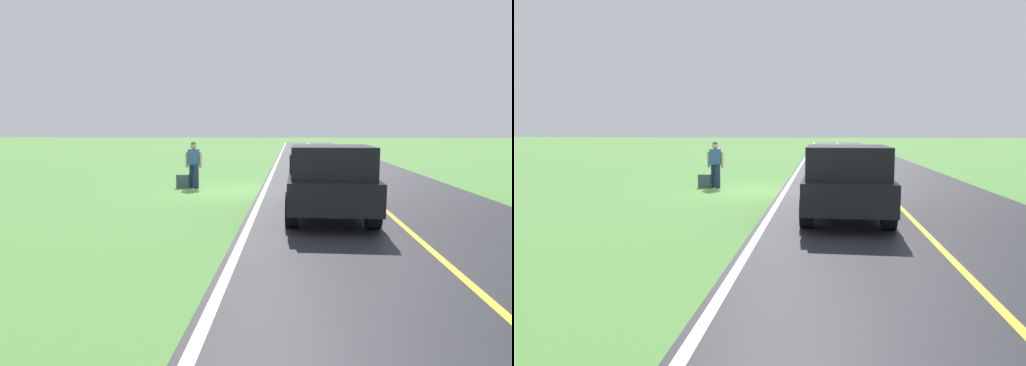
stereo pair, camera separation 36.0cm
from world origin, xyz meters
The scene contains 7 objects.
ground_plane centered at (0.00, 0.00, 0.00)m, with size 200.00×200.00×0.00m, color #568E42.
road_surface centered at (-4.72, 0.00, 0.00)m, with size 7.43×120.00×0.00m, color #28282D.
lane_edge_line centered at (-1.18, 0.00, 0.01)m, with size 0.16×117.60×0.00m, color silver.
lane_centre_line centered at (-4.72, 0.00, 0.01)m, with size 0.14×117.60×0.00m, color gold.
hitchhiker_walking centered at (1.51, -0.68, 0.98)m, with size 0.62×0.51×1.75m.
suitcase_carried centered at (1.92, -0.58, 0.25)m, with size 0.20×0.46×0.50m, color #384C56.
pickup_truck_passing centered at (-3.09, 4.43, 0.97)m, with size 2.16×5.43×1.82m.
Camera 1 is at (-2.15, 15.82, 2.21)m, focal length 31.36 mm.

